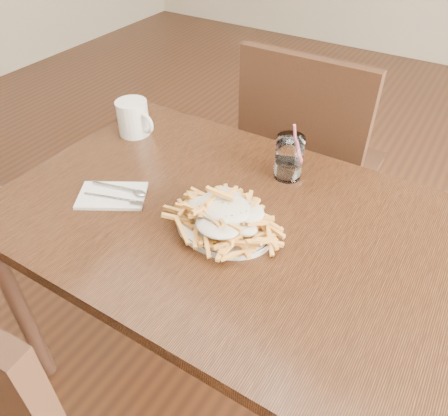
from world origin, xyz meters
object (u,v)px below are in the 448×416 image
Objects in this scene: table at (227,236)px; loaded_fries at (224,211)px; chair_far at (307,158)px; water_glass at (289,160)px; coffee_mug at (134,118)px; fries_plate at (224,227)px.

loaded_fries is at bearing -64.96° from table.
table is 0.64m from chair_far.
water_glass is 0.54m from coffee_mug.
loaded_fries is 1.69× the size of water_glass.
water_glass is (0.03, 0.29, 0.05)m from fries_plate.
chair_far is 0.67m from coffee_mug.
water_glass is at bearing 83.20° from fries_plate.
loaded_fries is at bearing -26.44° from coffee_mug.
chair_far is (-0.02, 0.63, -0.11)m from table.
water_glass is at bearing 83.20° from loaded_fries.
fries_plate is 1.87× the size of coffee_mug.
fries_plate reaches higher than table.
fries_plate is at bearing -26.44° from coffee_mug.
chair_far reaches higher than table.
water_glass reaches higher than table.
loaded_fries is 0.29m from water_glass.
loaded_fries is at bearing -86.08° from chair_far.
water_glass is at bearing 4.60° from coffee_mug.
table is at bearing -88.02° from chair_far.
water_glass is at bearing 75.90° from table.
loaded_fries is (0.05, -0.68, 0.24)m from chair_far.
water_glass is (0.03, 0.29, -0.00)m from loaded_fries.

